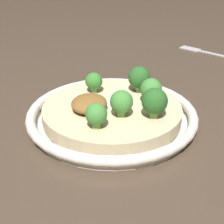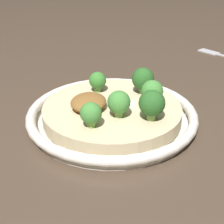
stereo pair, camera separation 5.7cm
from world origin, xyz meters
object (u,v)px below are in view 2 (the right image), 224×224
broccoli_right (119,103)px  fork_utensil (223,55)px  broccoli_back_left (143,79)px  risotto_bowl (112,114)px  broccoli_front_right (91,114)px  broccoli_back_right (152,104)px  broccoli_left (98,81)px  broccoli_back (152,92)px

broccoli_right → fork_utensil: bearing=159.7°
broccoli_back_left → broccoli_right: 0.10m
risotto_bowl → broccoli_front_right: bearing=-8.9°
broccoli_front_right → broccoli_back_right: bearing=119.0°
broccoli_front_right → fork_utensil: broccoli_front_right is taller
broccoli_left → broccoli_back: 0.11m
broccoli_front_right → broccoli_back: 0.12m
risotto_bowl → broccoli_back: bearing=109.2°
broccoli_back_left → broccoli_front_right: (0.14, -0.05, -0.01)m
risotto_bowl → broccoli_front_right: broccoli_front_right is taller
broccoli_back → risotto_bowl: bearing=-70.8°
risotto_bowl → broccoli_back: 0.08m
broccoli_back_left → fork_utensil: (-0.34, 0.14, -0.05)m
broccoli_back_left → broccoli_back: broccoli_back_left is taller
risotto_bowl → broccoli_back_left: size_ratio=6.05×
broccoli_back_left → broccoli_back: bearing=28.9°
broccoli_back_right → broccoli_left: broccoli_back_right is taller
risotto_bowl → broccoli_back: broccoli_back is taller
risotto_bowl → broccoli_front_right: (0.07, -0.01, 0.04)m
broccoli_back_left → broccoli_left: size_ratio=1.28×
broccoli_back_left → fork_utensil: 0.38m
broccoli_back_right → broccoli_left: size_ratio=1.32×
risotto_bowl → broccoli_back_left: 0.09m
broccoli_back_right → broccoli_left: (-0.08, -0.11, -0.01)m
risotto_bowl → broccoli_left: (-0.05, -0.04, 0.04)m
broccoli_back → fork_utensil: size_ratio=0.27×
broccoli_left → broccoli_back: (0.03, 0.10, 0.00)m
broccoli_right → broccoli_back: size_ratio=0.99×
broccoli_left → broccoli_front_right: 0.13m
broccoli_front_right → fork_utensil: size_ratio=0.24×
broccoli_right → broccoli_back: (-0.05, 0.04, 0.00)m
broccoli_back → broccoli_left: bearing=-105.1°
broccoli_back_right → broccoli_back: broccoli_back_right is taller
risotto_bowl → broccoli_left: broccoli_left is taller
broccoli_back_left → fork_utensil: size_ratio=0.29×
risotto_bowl → fork_utensil: risotto_bowl is taller
broccoli_front_right → broccoli_back: bearing=142.1°
broccoli_back_right → fork_utensil: size_ratio=0.30×
broccoli_back_left → broccoli_right: bearing=-10.8°
broccoli_right → broccoli_left: size_ratio=1.17×
broccoli_back_right → broccoli_front_right: bearing=-61.0°
broccoli_right → broccoli_front_right: broccoli_right is taller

